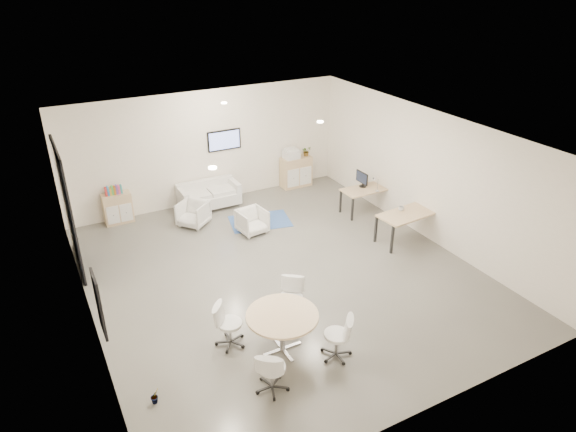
% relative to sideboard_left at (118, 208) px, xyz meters
% --- Properties ---
extents(room_shell, '(9.60, 10.60, 4.80)m').
position_rel_sideboard_left_xyz_m(room_shell, '(2.65, -4.28, 1.19)').
color(room_shell, '#605E58').
rests_on(room_shell, ground).
extents(glass_door, '(0.09, 1.90, 2.85)m').
position_rel_sideboard_left_xyz_m(glass_door, '(-1.30, -1.78, 1.09)').
color(glass_door, black).
rests_on(glass_door, room_shell).
extents(artwork, '(0.05, 0.54, 1.04)m').
position_rel_sideboard_left_xyz_m(artwork, '(-1.32, -5.88, 1.14)').
color(artwork, black).
rests_on(artwork, room_shell).
extents(wall_tv, '(0.98, 0.06, 0.58)m').
position_rel_sideboard_left_xyz_m(wall_tv, '(3.15, 0.18, 1.34)').
color(wall_tv, black).
rests_on(wall_tv, room_shell).
extents(ceiling_spots, '(3.14, 4.14, 0.03)m').
position_rel_sideboard_left_xyz_m(ceiling_spots, '(2.45, -3.45, 2.77)').
color(ceiling_spots, '#FFEAC6').
rests_on(ceiling_spots, room_shell).
extents(sideboard_left, '(0.73, 0.38, 0.82)m').
position_rel_sideboard_left_xyz_m(sideboard_left, '(0.00, 0.00, 0.00)').
color(sideboard_left, '#D1B27E').
rests_on(sideboard_left, room_shell).
extents(sideboard_right, '(0.93, 0.45, 0.93)m').
position_rel_sideboard_left_xyz_m(sideboard_right, '(5.36, -0.04, 0.06)').
color(sideboard_right, '#D1B27E').
rests_on(sideboard_right, room_shell).
extents(books, '(0.43, 0.14, 0.22)m').
position_rel_sideboard_left_xyz_m(books, '(-0.04, 0.00, 0.52)').
color(books, red).
rests_on(books, sideboard_left).
extents(printer, '(0.46, 0.38, 0.32)m').
position_rel_sideboard_left_xyz_m(printer, '(5.19, -0.03, 0.67)').
color(printer, white).
rests_on(printer, sideboard_right).
extents(loveseat, '(1.66, 0.83, 0.62)m').
position_rel_sideboard_left_xyz_m(loveseat, '(2.45, -0.21, -0.07)').
color(loveseat, silver).
rests_on(loveseat, room_shell).
extents(blue_rug, '(1.76, 1.36, 0.01)m').
position_rel_sideboard_left_xyz_m(blue_rug, '(3.32, -1.73, -0.40)').
color(blue_rug, '#315F98').
rests_on(blue_rug, room_shell).
extents(armchair_left, '(0.95, 0.95, 0.72)m').
position_rel_sideboard_left_xyz_m(armchair_left, '(1.70, -1.08, -0.05)').
color(armchair_left, silver).
rests_on(armchair_left, room_shell).
extents(armchair_right, '(0.74, 0.70, 0.69)m').
position_rel_sideboard_left_xyz_m(armchair_right, '(2.89, -2.19, -0.07)').
color(armchair_right, silver).
rests_on(armchair_right, room_shell).
extents(desk_rear, '(1.34, 0.68, 0.70)m').
position_rel_sideboard_left_xyz_m(desk_rear, '(6.15, -2.55, 0.22)').
color(desk_rear, '#D1B27E').
rests_on(desk_rear, room_shell).
extents(desk_front, '(1.54, 0.87, 0.77)m').
position_rel_sideboard_left_xyz_m(desk_front, '(6.05, -4.40, 0.28)').
color(desk_front, '#D1B27E').
rests_on(desk_front, room_shell).
extents(monitor, '(0.20, 0.50, 0.44)m').
position_rel_sideboard_left_xyz_m(monitor, '(6.11, -2.40, 0.53)').
color(monitor, black).
rests_on(monitor, desk_rear).
extents(round_table, '(1.27, 1.27, 0.77)m').
position_rel_sideboard_left_xyz_m(round_table, '(1.50, -6.52, 0.28)').
color(round_table, '#D1B27E').
rests_on(round_table, room_shell).
extents(meeting_chairs, '(2.33, 2.33, 0.82)m').
position_rel_sideboard_left_xyz_m(meeting_chairs, '(1.50, -6.52, 0.00)').
color(meeting_chairs, white).
rests_on(meeting_chairs, room_shell).
extents(plant_cabinet, '(0.31, 0.33, 0.23)m').
position_rel_sideboard_left_xyz_m(plant_cabinet, '(5.70, -0.05, 0.64)').
color(plant_cabinet, '#3F7F3F').
rests_on(plant_cabinet, sideboard_right).
extents(plant_floor, '(0.24, 0.31, 0.12)m').
position_rel_sideboard_left_xyz_m(plant_floor, '(-0.83, -6.66, -0.35)').
color(plant_floor, '#3F7F3F').
rests_on(plant_floor, room_shell).
extents(cup, '(0.15, 0.13, 0.14)m').
position_rel_sideboard_left_xyz_m(cup, '(5.99, -4.21, 0.43)').
color(cup, white).
rests_on(cup, desk_front).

